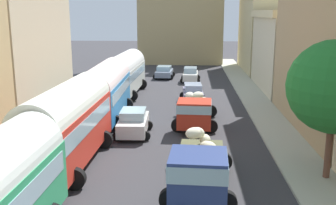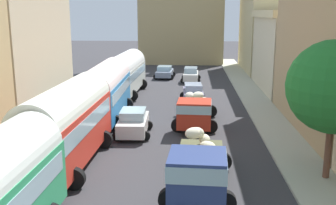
{
  "view_description": "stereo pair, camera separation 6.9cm",
  "coord_description": "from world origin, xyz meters",
  "px_view_note": "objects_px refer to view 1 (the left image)",
  "views": [
    {
      "loc": [
        1.49,
        -3.51,
        7.69
      ],
      "look_at": [
        0.0,
        23.49,
        1.54
      ],
      "focal_mm": 42.92,
      "sensor_mm": 36.0,
      "label": 1
    },
    {
      "loc": [
        1.56,
        -3.51,
        7.69
      ],
      "look_at": [
        0.0,
        23.49,
        1.54
      ],
      "focal_mm": 42.92,
      "sensor_mm": 36.0,
      "label": 2
    }
  ],
  "objects_px": {
    "parked_bus_1": "(67,121)",
    "cargo_truck_0": "(199,168)",
    "parked_bus_2": "(105,89)",
    "car_3": "(164,72)",
    "car_0": "(193,93)",
    "car_2": "(133,122)",
    "parked_bus_3": "(125,72)",
    "cargo_truck_1": "(195,110)",
    "car_1": "(190,75)"
  },
  "relations": [
    {
      "from": "parked_bus_1",
      "to": "parked_bus_2",
      "type": "height_order",
      "value": "parked_bus_1"
    },
    {
      "from": "car_1",
      "to": "car_3",
      "type": "distance_m",
      "value": 3.88
    },
    {
      "from": "car_0",
      "to": "car_2",
      "type": "xyz_separation_m",
      "value": [
        -3.82,
        -9.87,
        0.04
      ]
    },
    {
      "from": "parked_bus_2",
      "to": "car_3",
      "type": "bearing_deg",
      "value": 80.76
    },
    {
      "from": "parked_bus_2",
      "to": "car_0",
      "type": "xyz_separation_m",
      "value": [
        6.37,
        6.2,
        -1.47
      ]
    },
    {
      "from": "parked_bus_1",
      "to": "car_3",
      "type": "height_order",
      "value": "parked_bus_1"
    },
    {
      "from": "car_0",
      "to": "car_1",
      "type": "distance_m",
      "value": 10.24
    },
    {
      "from": "parked_bus_3",
      "to": "car_2",
      "type": "distance_m",
      "value": 12.99
    },
    {
      "from": "car_1",
      "to": "car_2",
      "type": "distance_m",
      "value": 20.43
    },
    {
      "from": "parked_bus_3",
      "to": "car_0",
      "type": "distance_m",
      "value": 7.09
    },
    {
      "from": "cargo_truck_0",
      "to": "parked_bus_3",
      "type": "bearing_deg",
      "value": 107.11
    },
    {
      "from": "parked_bus_3",
      "to": "car_3",
      "type": "distance_m",
      "value": 10.34
    },
    {
      "from": "cargo_truck_1",
      "to": "car_1",
      "type": "distance_m",
      "value": 18.06
    },
    {
      "from": "parked_bus_1",
      "to": "car_1",
      "type": "height_order",
      "value": "parked_bus_1"
    },
    {
      "from": "parked_bus_3",
      "to": "car_0",
      "type": "xyz_separation_m",
      "value": [
        6.37,
        -2.8,
        -1.37
      ]
    },
    {
      "from": "parked_bus_2",
      "to": "car_3",
      "type": "distance_m",
      "value": 19.09
    },
    {
      "from": "parked_bus_1",
      "to": "parked_bus_3",
      "type": "bearing_deg",
      "value": 90.0
    },
    {
      "from": "car_3",
      "to": "car_1",
      "type": "bearing_deg",
      "value": -37.14
    },
    {
      "from": "parked_bus_1",
      "to": "cargo_truck_0",
      "type": "relative_size",
      "value": 1.21
    },
    {
      "from": "parked_bus_2",
      "to": "car_0",
      "type": "relative_size",
      "value": 2.18
    },
    {
      "from": "car_2",
      "to": "car_3",
      "type": "height_order",
      "value": "car_2"
    },
    {
      "from": "parked_bus_3",
      "to": "car_2",
      "type": "height_order",
      "value": "parked_bus_3"
    },
    {
      "from": "parked_bus_1",
      "to": "car_0",
      "type": "bearing_deg",
      "value": 67.26
    },
    {
      "from": "car_0",
      "to": "car_3",
      "type": "bearing_deg",
      "value": 104.78
    },
    {
      "from": "car_1",
      "to": "car_2",
      "type": "bearing_deg",
      "value": -100.15
    },
    {
      "from": "car_2",
      "to": "car_3",
      "type": "bearing_deg",
      "value": 88.71
    },
    {
      "from": "cargo_truck_1",
      "to": "car_1",
      "type": "relative_size",
      "value": 1.78
    },
    {
      "from": "cargo_truck_0",
      "to": "car_3",
      "type": "height_order",
      "value": "cargo_truck_0"
    },
    {
      "from": "car_3",
      "to": "parked_bus_2",
      "type": "bearing_deg",
      "value": -99.24
    },
    {
      "from": "parked_bus_3",
      "to": "car_1",
      "type": "height_order",
      "value": "parked_bus_3"
    },
    {
      "from": "parked_bus_1",
      "to": "car_0",
      "type": "xyz_separation_m",
      "value": [
        6.37,
        15.2,
        -1.55
      ]
    },
    {
      "from": "parked_bus_2",
      "to": "parked_bus_3",
      "type": "height_order",
      "value": "parked_bus_2"
    },
    {
      "from": "cargo_truck_1",
      "to": "car_3",
      "type": "height_order",
      "value": "cargo_truck_1"
    },
    {
      "from": "car_3",
      "to": "car_0",
      "type": "bearing_deg",
      "value": -75.22
    },
    {
      "from": "parked_bus_1",
      "to": "parked_bus_2",
      "type": "distance_m",
      "value": 9.0
    },
    {
      "from": "cargo_truck_1",
      "to": "car_2",
      "type": "relative_size",
      "value": 1.79
    },
    {
      "from": "parked_bus_3",
      "to": "car_1",
      "type": "xyz_separation_m",
      "value": [
        6.15,
        7.44,
        -1.35
      ]
    },
    {
      "from": "parked_bus_2",
      "to": "car_3",
      "type": "relative_size",
      "value": 2.35
    },
    {
      "from": "parked_bus_2",
      "to": "parked_bus_3",
      "type": "relative_size",
      "value": 0.95
    },
    {
      "from": "car_1",
      "to": "parked_bus_3",
      "type": "bearing_deg",
      "value": -129.58
    },
    {
      "from": "parked_bus_2",
      "to": "car_2",
      "type": "relative_size",
      "value": 2.27
    },
    {
      "from": "parked_bus_1",
      "to": "car_3",
      "type": "relative_size",
      "value": 2.4
    },
    {
      "from": "cargo_truck_0",
      "to": "car_3",
      "type": "distance_m",
      "value": 31.18
    },
    {
      "from": "parked_bus_2",
      "to": "cargo_truck_0",
      "type": "bearing_deg",
      "value": -61.86
    },
    {
      "from": "parked_bus_3",
      "to": "car_3",
      "type": "relative_size",
      "value": 2.48
    },
    {
      "from": "parked_bus_1",
      "to": "car_2",
      "type": "distance_m",
      "value": 6.1
    },
    {
      "from": "parked_bus_3",
      "to": "car_0",
      "type": "relative_size",
      "value": 2.3
    },
    {
      "from": "car_3",
      "to": "parked_bus_1",
      "type": "bearing_deg",
      "value": -96.27
    },
    {
      "from": "cargo_truck_0",
      "to": "car_0",
      "type": "xyz_separation_m",
      "value": [
        -0.15,
        18.4,
        -0.48
      ]
    },
    {
      "from": "parked_bus_1",
      "to": "parked_bus_3",
      "type": "distance_m",
      "value": 18.0
    }
  ]
}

